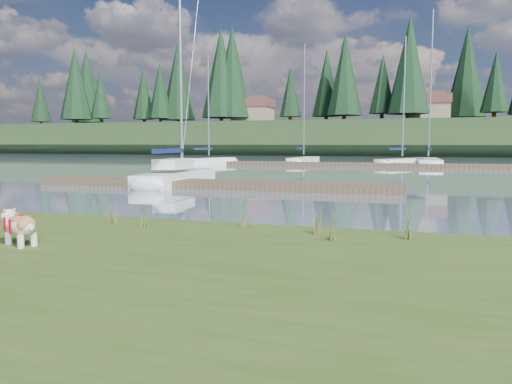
% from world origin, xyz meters
% --- Properties ---
extents(ground, '(200.00, 200.00, 0.00)m').
position_xyz_m(ground, '(0.00, 30.00, 0.00)').
color(ground, gray).
rests_on(ground, ground).
extents(bank, '(60.00, 9.00, 0.35)m').
position_xyz_m(bank, '(0.00, -6.00, 0.17)').
color(bank, '#394F1C').
rests_on(bank, ground).
extents(ridge, '(200.00, 20.00, 5.00)m').
position_xyz_m(ridge, '(0.00, 73.00, 2.50)').
color(ridge, '#1D3017').
rests_on(ridge, ground).
extents(bulldog, '(0.89, 0.58, 0.52)m').
position_xyz_m(bulldog, '(-1.42, -4.55, 0.68)').
color(bulldog, silver).
rests_on(bulldog, bank).
extents(sailboat_main, '(2.20, 7.88, 11.30)m').
position_xyz_m(sailboat_main, '(-6.39, 11.07, 0.42)').
color(sailboat_main, white).
rests_on(sailboat_main, ground).
extents(dock_near, '(16.00, 2.00, 0.30)m').
position_xyz_m(dock_near, '(-4.00, 9.00, 0.15)').
color(dock_near, '#4C3D2C').
rests_on(dock_near, ground).
extents(dock_far, '(26.00, 2.20, 0.30)m').
position_xyz_m(dock_far, '(2.00, 30.00, 0.15)').
color(dock_far, '#4C3D2C').
rests_on(dock_far, ground).
extents(sailboat_bg_0, '(3.47, 6.56, 9.63)m').
position_xyz_m(sailboat_bg_0, '(-12.88, 30.57, 0.33)').
color(sailboat_bg_0, white).
rests_on(sailboat_bg_0, ground).
extents(sailboat_bg_1, '(1.77, 7.32, 10.92)m').
position_xyz_m(sailboat_bg_1, '(-5.55, 35.31, 0.33)').
color(sailboat_bg_1, white).
rests_on(sailboat_bg_1, ground).
extents(sailboat_bg_2, '(4.80, 6.86, 10.80)m').
position_xyz_m(sailboat_bg_2, '(3.53, 33.95, 0.33)').
color(sailboat_bg_2, white).
rests_on(sailboat_bg_2, ground).
extents(sailboat_bg_3, '(2.12, 8.95, 12.94)m').
position_xyz_m(sailboat_bg_3, '(5.28, 34.80, 0.32)').
color(sailboat_bg_3, white).
rests_on(sailboat_bg_3, ground).
extents(weed_0, '(0.17, 0.14, 0.54)m').
position_xyz_m(weed_0, '(-0.44, -2.56, 0.58)').
color(weed_0, '#475B23').
rests_on(weed_0, bank).
extents(weed_1, '(0.17, 0.14, 0.40)m').
position_xyz_m(weed_1, '(1.35, -2.01, 0.52)').
color(weed_1, '#475B23').
rests_on(weed_1, bank).
extents(weed_2, '(0.17, 0.14, 0.61)m').
position_xyz_m(weed_2, '(2.70, -2.25, 0.60)').
color(weed_2, '#475B23').
rests_on(weed_2, bank).
extents(weed_3, '(0.17, 0.14, 0.53)m').
position_xyz_m(weed_3, '(-1.30, -2.30, 0.57)').
color(weed_3, '#475B23').
rests_on(weed_3, bank).
extents(weed_4, '(0.17, 0.14, 0.52)m').
position_xyz_m(weed_4, '(3.12, -2.68, 0.57)').
color(weed_4, '#475B23').
rests_on(weed_4, bank).
extents(weed_5, '(0.17, 0.14, 0.60)m').
position_xyz_m(weed_5, '(4.18, -2.24, 0.60)').
color(weed_5, '#475B23').
rests_on(weed_5, bank).
extents(mud_lip, '(60.00, 0.50, 0.14)m').
position_xyz_m(mud_lip, '(0.00, -1.60, 0.07)').
color(mud_lip, '#33281C').
rests_on(mud_lip, ground).
extents(conifer_0, '(5.72, 5.72, 14.15)m').
position_xyz_m(conifer_0, '(-55.00, 67.00, 12.64)').
color(conifer_0, '#382619').
rests_on(conifer_0, ridge).
extents(conifer_1, '(4.40, 4.40, 11.30)m').
position_xyz_m(conifer_1, '(-40.00, 71.00, 11.28)').
color(conifer_1, '#382619').
rests_on(conifer_1, ridge).
extents(conifer_2, '(6.60, 6.60, 16.05)m').
position_xyz_m(conifer_2, '(-25.00, 68.00, 13.54)').
color(conifer_2, '#382619').
rests_on(conifer_2, ridge).
extents(conifer_3, '(4.84, 4.84, 12.25)m').
position_xyz_m(conifer_3, '(-10.00, 72.00, 11.74)').
color(conifer_3, '#382619').
rests_on(conifer_3, ridge).
extents(conifer_4, '(6.16, 6.16, 15.10)m').
position_xyz_m(conifer_4, '(3.00, 66.00, 13.09)').
color(conifer_4, '#382619').
rests_on(conifer_4, ridge).
extents(conifer_5, '(3.96, 3.96, 10.35)m').
position_xyz_m(conifer_5, '(15.00, 70.00, 10.83)').
color(conifer_5, '#382619').
rests_on(conifer_5, ridge).
extents(house_0, '(6.30, 5.30, 4.65)m').
position_xyz_m(house_0, '(-22.00, 70.00, 7.31)').
color(house_0, gray).
rests_on(house_0, ridge).
extents(house_1, '(6.30, 5.30, 4.65)m').
position_xyz_m(house_1, '(6.00, 71.00, 7.31)').
color(house_1, gray).
rests_on(house_1, ridge).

